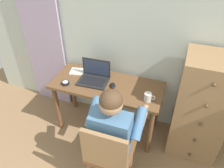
# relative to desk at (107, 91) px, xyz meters

# --- Properties ---
(wall_back) EXTENTS (4.80, 0.05, 2.50)m
(wall_back) POSITION_rel_desk_xyz_m (0.51, 0.34, 0.65)
(wall_back) COLOR silver
(wall_back) RESTS_ON ground_plane
(curtain_panel) EXTENTS (0.55, 0.03, 2.23)m
(curtain_panel) POSITION_rel_desk_xyz_m (-0.97, 0.27, 0.51)
(curtain_panel) COLOR #B29EBC
(curtain_panel) RESTS_ON ground_plane
(desk) EXTENTS (1.29, 0.54, 0.71)m
(desk) POSITION_rel_desk_xyz_m (0.00, 0.00, 0.00)
(desk) COLOR brown
(desk) RESTS_ON ground_plane
(dresser) EXTENTS (0.54, 0.49, 1.24)m
(dresser) POSITION_rel_desk_xyz_m (1.06, 0.05, 0.02)
(dresser) COLOR #9E754C
(dresser) RESTS_ON ground_plane
(chair) EXTENTS (0.42, 0.40, 0.86)m
(chair) POSITION_rel_desk_xyz_m (0.28, -0.72, -0.12)
(chair) COLOR brown
(chair) RESTS_ON ground_plane
(person_seated) EXTENTS (0.53, 0.59, 1.18)m
(person_seated) POSITION_rel_desk_xyz_m (0.28, -0.53, 0.06)
(person_seated) COLOR #4C4C4C
(person_seated) RESTS_ON ground_plane
(laptop) EXTENTS (0.35, 0.27, 0.24)m
(laptop) POSITION_rel_desk_xyz_m (-0.17, 0.03, 0.16)
(laptop) COLOR #232326
(laptop) RESTS_ON desk
(computer_mouse) EXTENTS (0.09, 0.11, 0.03)m
(computer_mouse) POSITION_rel_desk_xyz_m (0.08, -0.02, 0.13)
(computer_mouse) COLOR black
(computer_mouse) RESTS_ON desk
(desk_clock) EXTENTS (0.09, 0.09, 0.03)m
(desk_clock) POSITION_rel_desk_xyz_m (-0.45, -0.16, 0.12)
(desk_clock) COLOR black
(desk_clock) RESTS_ON desk
(notebook_pad) EXTENTS (0.24, 0.19, 0.01)m
(notebook_pad) POSITION_rel_desk_xyz_m (-0.42, 0.12, 0.12)
(notebook_pad) COLOR silver
(notebook_pad) RESTS_ON desk
(coffee_mug) EXTENTS (0.12, 0.08, 0.09)m
(coffee_mug) POSITION_rel_desk_xyz_m (0.51, -0.12, 0.16)
(coffee_mug) COLOR silver
(coffee_mug) RESTS_ON desk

